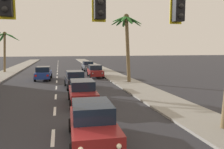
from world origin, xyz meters
The scene contains 11 objects.
sidewalk_right centered at (7.80, 20.00, 0.07)m, with size 3.20×110.00×0.14m, color gray.
lane_markings centered at (0.46, 19.74, 0.00)m, with size 4.28×88.13×0.01m.
traffic_signal_mast centered at (3.17, 0.30, 4.78)m, with size 10.40×0.41×6.75m.
sedan_lead_at_stop_bar centered at (1.63, 2.61, 0.85)m, with size 2.06×4.50×1.68m.
sedan_third_in_queue centered at (1.91, 9.33, 0.85)m, with size 1.98×4.47×1.68m.
sedan_fifth_in_queue centered at (1.85, 16.04, 0.85)m, with size 2.11×4.51×1.68m.
sedan_oncoming_far centered at (-1.62, 22.71, 0.85)m, with size 2.03×4.48×1.68m.
sedan_parked_nearest_kerb centered at (5.31, 33.09, 0.85)m, with size 2.01×4.47×1.68m.
sedan_parked_mid_kerb centered at (5.12, 23.85, 0.85)m, with size 2.00×4.47×1.68m.
palm_left_farthest centered at (-8.10, 32.89, 4.79)m, with size 4.37×4.04×6.59m.
palm_right_second centered at (7.80, 17.88, 5.41)m, with size 3.50×3.45×7.74m.
Camera 1 is at (0.36, -6.31, 3.92)m, focal length 35.81 mm.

